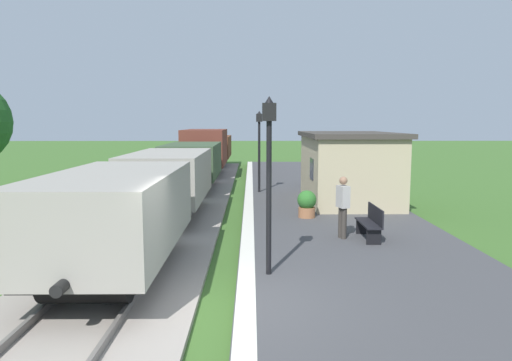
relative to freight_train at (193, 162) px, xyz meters
name	(u,v)px	position (x,y,z in m)	size (l,w,h in m)	color
ground_plane	(223,317)	(2.40, -15.42, -1.46)	(160.00, 160.00, 0.00)	#3D6628
platform_slab	(403,310)	(5.60, -15.42, -1.34)	(6.00, 60.00, 0.25)	#424244
platform_edge_stripe	(246,303)	(2.80, -15.42, -1.21)	(0.36, 60.00, 0.01)	silver
track_ballast	(87,314)	(0.00, -15.42, -1.40)	(3.80, 60.00, 0.12)	#9E9389
rail_near	(128,307)	(0.72, -15.42, -1.27)	(0.07, 60.00, 0.14)	slate
rail_far	(46,307)	(-0.72, -15.42, -1.27)	(0.07, 60.00, 0.14)	slate
freight_train	(193,162)	(0.00, 0.00, 0.00)	(2.50, 32.60, 2.72)	gray
station_hut	(348,167)	(6.80, -4.64, 0.19)	(3.50, 5.80, 2.78)	tan
bench_near_hut	(371,222)	(6.17, -10.85, -0.74)	(0.42, 1.50, 0.91)	black
bench_down_platform	(315,176)	(6.17, 0.39, -0.74)	(0.42, 1.50, 0.91)	black
person_waiting	(343,205)	(5.41, -10.75, -0.28)	(0.35, 0.44, 1.71)	#38332D
potted_planter	(307,203)	(4.76, -7.89, -0.74)	(0.64, 0.64, 0.92)	#9E6642
lamp_post_near	(269,153)	(3.26, -13.80, 1.34)	(0.28, 0.28, 3.70)	black
lamp_post_far	(259,136)	(3.26, -2.02, 1.34)	(0.28, 0.28, 3.70)	black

